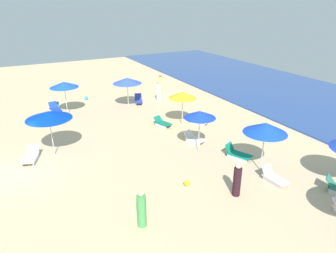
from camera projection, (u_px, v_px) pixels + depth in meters
The scene contains 24 objects.
ground_plane at pixel (16, 176), 15.44m from camera, with size 60.00×60.00×0.00m, color beige.
ocean at pixel (329, 105), 25.50m from camera, with size 60.00×13.10×0.12m, color #2A4990.
umbrella_1 at pixel (183, 95), 20.98m from camera, with size 1.87×1.87×2.37m.
lounge_chair_1_0 at pixel (162, 123), 21.42m from camera, with size 1.40×0.96×0.59m.
lounge_chair_1_1 at pixel (198, 121), 21.79m from camera, with size 1.55×1.14×0.67m.
umbrella_2 at pixel (127, 81), 24.34m from camera, with size 2.26×2.26×2.45m.
lounge_chair_2_0 at pixel (139, 100), 26.11m from camera, with size 1.45×0.99×0.71m.
umbrella_3 at pixel (200, 114), 17.20m from camera, with size 1.80×1.80×2.43m.
lounge_chair_3_0 at pixel (194, 139), 18.89m from camera, with size 1.41×1.01×0.67m.
umbrella_4 at pixel (64, 85), 22.78m from camera, with size 2.09×2.09×2.54m.
lounge_chair_4_0 at pixel (55, 109), 23.95m from camera, with size 1.35×0.83×0.76m.
lounge_chair_4_1 at pixel (56, 109), 24.08m from camera, with size 1.34×0.69×0.66m.
umbrella_6 at pixel (265, 128), 15.09m from camera, with size 2.15×2.15×2.61m.
lounge_chair_6_0 at pixel (274, 178), 14.84m from camera, with size 1.35×0.67×0.71m.
lounge_chair_6_1 at pixel (238, 154), 17.15m from camera, with size 1.56×1.14×0.70m.
umbrella_7 at pixel (49, 115), 16.70m from camera, with size 2.46×2.46×2.58m.
lounge_chair_7_0 at pixel (31, 157), 16.82m from camera, with size 1.62×1.10×0.65m.
beachgoer_0 at pixel (237, 180), 13.67m from camera, with size 0.43×0.43×1.61m.
beachgoer_1 at pixel (161, 84), 28.83m from camera, with size 0.36×0.36×1.72m.
beachgoer_2 at pixel (159, 92), 26.55m from camera, with size 0.56×0.56×1.68m.
beachgoer_3 at pixel (142, 210), 11.80m from camera, with size 0.49×0.49×1.56m.
beach_ball_0 at pixel (45, 119), 22.21m from camera, with size 0.33×0.33×0.33m, color #F24629.
beach_ball_1 at pixel (86, 98), 27.09m from camera, with size 0.31×0.31×0.31m, color #2C9DD9.
beach_ball_2 at pixel (187, 183), 14.57m from camera, with size 0.29×0.29×0.29m, color yellow.
Camera 1 is at (15.35, 0.51, 8.14)m, focal length 33.27 mm.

